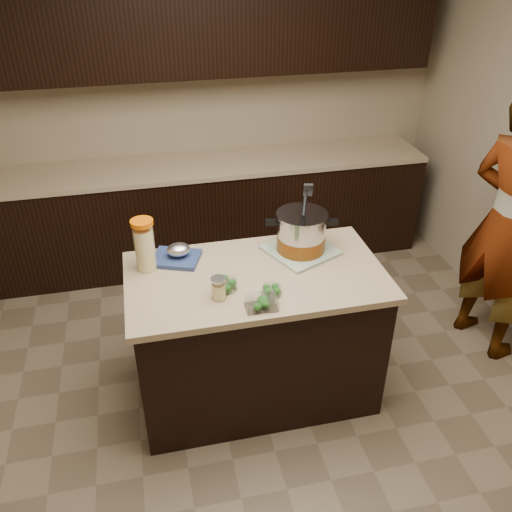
{
  "coord_description": "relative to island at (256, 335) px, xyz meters",
  "views": [
    {
      "loc": [
        -0.56,
        -2.47,
        2.6
      ],
      "look_at": [
        0.0,
        0.0,
        1.02
      ],
      "focal_mm": 38.0,
      "sensor_mm": 36.0,
      "label": 1
    }
  ],
  "objects": [
    {
      "name": "ground_plane",
      "position": [
        0.0,
        0.0,
        -0.45
      ],
      "size": [
        4.0,
        4.0,
        0.0
      ],
      "primitive_type": "plane",
      "color": "brown",
      "rests_on": "ground"
    },
    {
      "name": "room_shell",
      "position": [
        0.0,
        0.0,
        1.26
      ],
      "size": [
        4.04,
        4.04,
        2.72
      ],
      "color": "tan",
      "rests_on": "ground"
    },
    {
      "name": "back_cabinets",
      "position": [
        0.0,
        1.74,
        0.49
      ],
      "size": [
        3.6,
        0.63,
        2.33
      ],
      "color": "black",
      "rests_on": "ground"
    },
    {
      "name": "island",
      "position": [
        0.0,
        0.0,
        0.0
      ],
      "size": [
        1.46,
        0.81,
        0.9
      ],
      "color": "black",
      "rests_on": "ground"
    },
    {
      "name": "dish_towel",
      "position": [
        0.31,
        0.18,
        0.46
      ],
      "size": [
        0.48,
        0.48,
        0.02
      ],
      "primitive_type": "cube",
      "rotation": [
        0.0,
        0.0,
        0.42
      ],
      "color": "#56815B",
      "rests_on": "island"
    },
    {
      "name": "stock_pot",
      "position": [
        0.31,
        0.18,
        0.57
      ],
      "size": [
        0.42,
        0.36,
        0.43
      ],
      "rotation": [
        0.0,
        0.0,
        -0.21
      ],
      "color": "#B7B7BC",
      "rests_on": "dish_towel"
    },
    {
      "name": "lemonade_pitcher",
      "position": [
        -0.59,
        0.2,
        0.59
      ],
      "size": [
        0.14,
        0.14,
        0.31
      ],
      "rotation": [
        0.0,
        0.0,
        -0.09
      ],
      "color": "beige",
      "rests_on": "island"
    },
    {
      "name": "mason_jar",
      "position": [
        -0.24,
        -0.18,
        0.51
      ],
      "size": [
        0.1,
        0.1,
        0.13
      ],
      "rotation": [
        0.0,
        0.0,
        -0.3
      ],
      "color": "beige",
      "rests_on": "island"
    },
    {
      "name": "broccoli_tub_left",
      "position": [
        -0.19,
        -0.11,
        0.47
      ],
      "size": [
        0.16,
        0.16,
        0.06
      ],
      "rotation": [
        0.0,
        0.0,
        -0.33
      ],
      "color": "silver",
      "rests_on": "island"
    },
    {
      "name": "broccoli_tub_right",
      "position": [
        0.04,
        -0.21,
        0.47
      ],
      "size": [
        0.14,
        0.14,
        0.05
      ],
      "rotation": [
        0.0,
        0.0,
        0.43
      ],
      "color": "silver",
      "rests_on": "island"
    },
    {
      "name": "broccoli_tub_rect",
      "position": [
        -0.04,
        -0.31,
        0.47
      ],
      "size": [
        0.17,
        0.13,
        0.06
      ],
      "rotation": [
        0.0,
        0.0,
        -0.03
      ],
      "color": "silver",
      "rests_on": "island"
    },
    {
      "name": "blue_tray",
      "position": [
        -0.42,
        0.24,
        0.48
      ],
      "size": [
        0.33,
        0.29,
        0.1
      ],
      "rotation": [
        0.0,
        0.0,
        -0.37
      ],
      "color": "navy",
      "rests_on": "island"
    },
    {
      "name": "person",
      "position": [
        1.7,
        0.14,
        0.48
      ],
      "size": [
        0.6,
        0.77,
        1.86
      ],
      "primitive_type": "imported",
      "rotation": [
        0.0,
        0.0,
        1.82
      ],
      "color": "gray",
      "rests_on": "ground"
    }
  ]
}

